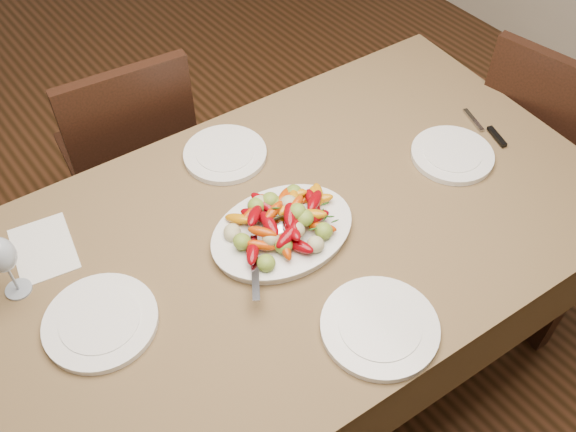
# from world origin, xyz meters

# --- Properties ---
(floor) EXTENTS (6.00, 6.00, 0.00)m
(floor) POSITION_xyz_m (0.00, 0.00, 0.00)
(floor) COLOR #3B2212
(floor) RESTS_ON ground
(dining_table) EXTENTS (1.92, 1.19, 0.76)m
(dining_table) POSITION_xyz_m (0.21, -0.11, 0.38)
(dining_table) COLOR brown
(dining_table) RESTS_ON ground
(chair_far) EXTENTS (0.48, 0.48, 0.95)m
(chair_far) POSITION_xyz_m (0.13, 0.74, 0.47)
(chair_far) COLOR black
(chair_far) RESTS_ON ground
(chair_right) EXTENTS (0.49, 0.49, 0.95)m
(chair_right) POSITION_xyz_m (1.37, -0.18, 0.47)
(chair_right) COLOR black
(chair_right) RESTS_ON ground
(serving_platter) EXTENTS (0.41, 0.32, 0.02)m
(serving_platter) POSITION_xyz_m (0.19, -0.11, 0.77)
(serving_platter) COLOR white
(serving_platter) RESTS_ON dining_table
(roasted_vegetables) EXTENTS (0.33, 0.24, 0.09)m
(roasted_vegetables) POSITION_xyz_m (0.19, -0.11, 0.83)
(roasted_vegetables) COLOR #700208
(roasted_vegetables) RESTS_ON serving_platter
(serving_spoon) EXTENTS (0.27, 0.21, 0.03)m
(serving_spoon) POSITION_xyz_m (0.12, -0.14, 0.81)
(serving_spoon) COLOR #9EA0A8
(serving_spoon) RESTS_ON serving_platter
(plate_left) EXTENTS (0.28, 0.28, 0.02)m
(plate_left) POSITION_xyz_m (-0.32, -0.06, 0.77)
(plate_left) COLOR white
(plate_left) RESTS_ON dining_table
(plate_right) EXTENTS (0.25, 0.25, 0.02)m
(plate_right) POSITION_xyz_m (0.78, -0.18, 0.77)
(plate_right) COLOR white
(plate_right) RESTS_ON dining_table
(plate_far) EXTENTS (0.25, 0.25, 0.02)m
(plate_far) POSITION_xyz_m (0.25, 0.24, 0.77)
(plate_far) COLOR white
(plate_far) RESTS_ON dining_table
(plate_near) EXTENTS (0.28, 0.28, 0.02)m
(plate_near) POSITION_xyz_m (0.20, -0.48, 0.77)
(plate_near) COLOR white
(plate_near) RESTS_ON dining_table
(wine_glass) EXTENTS (0.08, 0.08, 0.20)m
(wine_glass) POSITION_xyz_m (-0.43, 0.16, 0.86)
(wine_glass) COLOR #8C99A5
(wine_glass) RESTS_ON dining_table
(menu_card) EXTENTS (0.19, 0.24, 0.00)m
(menu_card) POSITION_xyz_m (-0.33, 0.24, 0.76)
(menu_card) COLOR silver
(menu_card) RESTS_ON dining_table
(table_knife) EXTENTS (0.08, 0.19, 0.01)m
(table_knife) POSITION_xyz_m (0.95, -0.17, 0.76)
(table_knife) COLOR #9EA0A8
(table_knife) RESTS_ON dining_table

